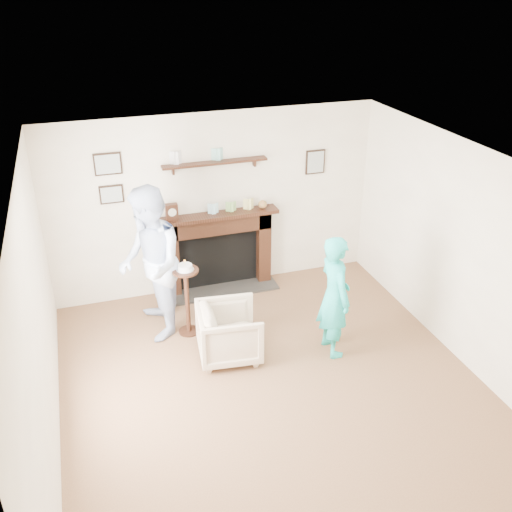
# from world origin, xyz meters

# --- Properties ---
(ground) EXTENTS (5.00, 5.00, 0.00)m
(ground) POSITION_xyz_m (0.00, 0.00, 0.00)
(ground) COLOR brown
(ground) RESTS_ON ground
(room_shell) EXTENTS (4.54, 5.02, 2.52)m
(room_shell) POSITION_xyz_m (-0.00, 0.69, 1.62)
(room_shell) COLOR beige
(room_shell) RESTS_ON ground
(armchair) EXTENTS (0.80, 0.78, 0.65)m
(armchair) POSITION_xyz_m (-0.30, 0.79, 0.00)
(armchair) COLOR tan
(armchair) RESTS_ON ground
(man) EXTENTS (0.73, 0.94, 1.92)m
(man) POSITION_xyz_m (-1.05, 1.56, 0.00)
(man) COLOR silver
(man) RESTS_ON ground
(woman) EXTENTS (0.37, 0.56, 1.50)m
(woman) POSITION_xyz_m (0.89, 0.52, 0.00)
(woman) COLOR #21A5BE
(woman) RESTS_ON ground
(pedestal_table) EXTENTS (0.32, 0.32, 1.02)m
(pedestal_table) POSITION_xyz_m (-0.66, 1.42, 0.63)
(pedestal_table) COLOR black
(pedestal_table) RESTS_ON ground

